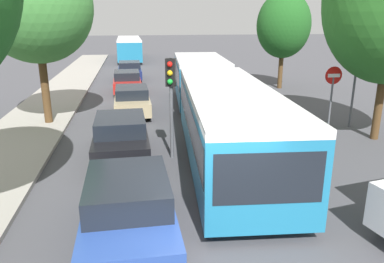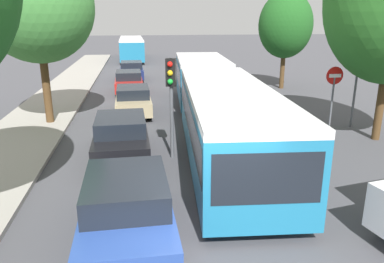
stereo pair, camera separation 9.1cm
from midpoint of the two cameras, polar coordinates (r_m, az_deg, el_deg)
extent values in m
plane|color=#47474C|center=(8.26, 3.38, -17.34)|extent=(200.00, 200.00, 0.00)
cube|color=#9E998E|center=(26.31, -19.05, 6.01)|extent=(3.20, 47.67, 0.14)
cube|color=teal|center=(12.19, 5.28, 1.01)|extent=(3.33, 9.79, 2.08)
cube|color=black|center=(12.09, 5.33, 2.71)|extent=(3.32, 9.41, 0.91)
cube|color=silver|center=(11.92, 5.43, 6.28)|extent=(3.33, 9.79, 0.20)
cube|color=teal|center=(21.02, 1.12, 7.84)|extent=(3.09, 6.76, 2.08)
cube|color=black|center=(20.97, 1.12, 8.85)|extent=(3.09, 6.50, 0.91)
cube|color=silver|center=(20.87, 1.13, 10.93)|extent=(3.09, 6.76, 0.20)
cylinder|color=black|center=(17.30, 2.34, 5.84)|extent=(1.98, 1.16, 1.91)
cube|color=black|center=(7.72, 11.25, -6.96)|extent=(2.27, 0.28, 1.11)
cylinder|color=black|center=(9.93, 14.40, -8.29)|extent=(0.38, 1.03, 1.01)
cylinder|color=black|center=(9.47, 1.72, -8.99)|extent=(0.38, 1.03, 1.01)
cylinder|color=black|center=(15.51, 7.26, 1.33)|extent=(0.38, 1.03, 1.01)
cylinder|color=black|center=(15.23, -0.76, 1.17)|extent=(0.38, 1.03, 1.01)
cylinder|color=black|center=(21.30, 4.02, 5.70)|extent=(0.38, 1.03, 1.01)
cylinder|color=black|center=(21.09, -1.84, 5.62)|extent=(0.38, 1.03, 1.01)
cube|color=teal|center=(44.46, -9.60, 12.37)|extent=(2.66, 11.39, 1.98)
cube|color=black|center=(44.43, -9.62, 12.82)|extent=(2.68, 10.83, 0.83)
cube|color=silver|center=(44.39, -9.67, 13.76)|extent=(2.66, 11.39, 0.20)
cylinder|color=black|center=(48.26, -10.88, 11.74)|extent=(0.31, 0.99, 0.99)
cylinder|color=black|center=(48.27, -8.32, 11.86)|extent=(0.31, 0.99, 0.99)
cylinder|color=black|center=(41.14, -11.00, 10.87)|extent=(0.31, 0.99, 0.99)
cylinder|color=black|center=(41.15, -8.00, 11.01)|extent=(0.31, 0.99, 0.99)
cube|color=#284799|center=(8.39, -9.90, -12.07)|extent=(1.91, 4.35, 0.70)
cube|color=black|center=(8.01, -10.12, -8.56)|extent=(1.73, 2.29, 0.54)
cylinder|color=black|center=(9.79, -14.47, -9.83)|extent=(0.24, 0.66, 0.66)
cylinder|color=black|center=(9.77, -5.32, -9.38)|extent=(0.24, 0.66, 0.66)
cylinder|color=black|center=(7.40, -3.38, -18.84)|extent=(0.24, 0.66, 0.66)
cube|color=black|center=(13.19, -10.93, -1.24)|extent=(1.85, 4.23, 0.68)
cube|color=black|center=(12.92, -11.08, 1.15)|extent=(1.68, 2.23, 0.52)
cylinder|color=black|center=(14.59, -13.76, -0.81)|extent=(0.23, 0.64, 0.64)
cylinder|color=black|center=(14.56, -7.89, -0.51)|extent=(0.23, 0.64, 0.64)
cylinder|color=black|center=(12.06, -14.47, -4.65)|extent=(0.23, 0.64, 0.64)
cylinder|color=black|center=(12.02, -7.34, -4.31)|extent=(0.23, 0.64, 0.64)
cube|color=tan|center=(19.02, -9.24, 4.35)|extent=(1.76, 4.01, 0.64)
cube|color=black|center=(18.81, -9.32, 5.98)|extent=(1.59, 2.11, 0.49)
cylinder|color=black|center=(20.32, -11.28, 4.29)|extent=(0.22, 0.61, 0.61)
cylinder|color=black|center=(20.34, -7.28, 4.49)|extent=(0.22, 0.61, 0.61)
cylinder|color=black|center=(17.85, -11.39, 2.53)|extent=(0.22, 0.61, 0.61)
cylinder|color=black|center=(17.86, -6.85, 2.76)|extent=(0.22, 0.61, 0.61)
cube|color=#B21E19|center=(24.68, -9.95, 7.20)|extent=(1.76, 4.02, 0.65)
cube|color=black|center=(24.50, -10.01, 8.48)|extent=(1.59, 2.12, 0.49)
cylinder|color=black|center=(25.99, -11.52, 7.00)|extent=(0.22, 0.61, 0.61)
cylinder|color=black|center=(25.99, -8.36, 7.16)|extent=(0.22, 0.61, 0.61)
cylinder|color=black|center=(23.48, -11.63, 5.95)|extent=(0.22, 0.61, 0.61)
cylinder|color=black|center=(23.48, -8.14, 6.13)|extent=(0.22, 0.61, 0.61)
cube|color=navy|center=(29.77, -9.54, 8.88)|extent=(1.80, 4.10, 0.66)
cube|color=black|center=(29.60, -9.59, 9.97)|extent=(1.63, 2.16, 0.50)
cylinder|color=black|center=(31.10, -10.90, 8.65)|extent=(0.22, 0.62, 0.62)
cylinder|color=black|center=(31.12, -8.20, 8.78)|extent=(0.22, 0.62, 0.62)
cylinder|color=black|center=(28.52, -10.94, 7.91)|extent=(0.22, 0.62, 0.62)
cylinder|color=black|center=(28.54, -8.00, 8.06)|extent=(0.22, 0.62, 0.62)
cylinder|color=#56595E|center=(12.52, -3.37, 3.31)|extent=(0.12, 0.12, 3.40)
cube|color=black|center=(12.29, -3.47, 8.98)|extent=(0.38, 0.32, 0.90)
sphere|color=red|center=(12.11, -3.64, 10.19)|extent=(0.18, 0.18, 0.18)
sphere|color=#EAAD14|center=(12.14, -3.61, 8.88)|extent=(0.18, 0.18, 0.18)
sphere|color=green|center=(12.19, -3.59, 7.58)|extent=(0.18, 0.18, 0.18)
cylinder|color=#56595E|center=(16.11, 20.16, 3.55)|extent=(0.08, 0.08, 2.40)
cylinder|color=red|center=(15.88, 20.62, 8.00)|extent=(0.70, 0.03, 0.70)
cube|color=white|center=(15.87, 20.66, 7.99)|extent=(0.50, 0.04, 0.14)
cylinder|color=#56595E|center=(17.73, 23.33, 6.34)|extent=(0.10, 0.10, 3.60)
cube|color=#197A38|center=(17.55, 23.91, 11.14)|extent=(0.15, 1.40, 0.28)
cube|color=#197A38|center=(17.58, 23.78, 10.04)|extent=(0.15, 1.40, 0.28)
cube|color=#197A38|center=(17.62, 23.64, 8.95)|extent=(0.15, 1.40, 0.28)
cylinder|color=#51381E|center=(17.76, -21.60, 6.14)|extent=(0.34, 0.34, 3.35)
ellipsoid|color=#3D7F38|center=(17.52, -22.87, 17.24)|extent=(4.67, 4.67, 4.72)
cylinder|color=#51381E|center=(16.32, 26.48, 4.01)|extent=(0.30, 0.30, 2.98)
ellipsoid|color=#1E561E|center=(16.17, 26.79, 14.15)|extent=(3.01, 3.01, 3.35)
cylinder|color=#51381E|center=(26.42, 13.24, 9.21)|extent=(0.30, 0.30, 2.58)
ellipsoid|color=#1E561E|center=(26.21, 13.68, 15.49)|extent=(3.52, 3.52, 4.29)
ellipsoid|color=#3D7F38|center=(26.20, 13.69, 14.08)|extent=(2.11, 2.11, 2.36)
camera|label=1|loc=(0.05, -90.22, -0.07)|focal=35.00mm
camera|label=2|loc=(0.05, 89.78, 0.07)|focal=35.00mm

